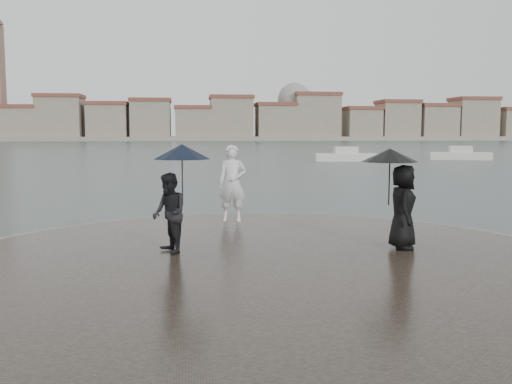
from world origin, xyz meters
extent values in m
plane|color=#2B3835|center=(0.00, 0.00, 0.00)|extent=(400.00, 400.00, 0.00)
cylinder|color=gray|center=(0.00, 3.50, 0.16)|extent=(12.50, 12.50, 0.32)
cylinder|color=#2D261E|center=(0.00, 3.50, 0.18)|extent=(11.90, 11.90, 0.36)
imported|color=white|center=(-0.22, 8.05, 1.33)|extent=(0.78, 0.58, 1.94)
imported|color=black|center=(-1.68, 4.39, 1.12)|extent=(0.81, 0.90, 1.51)
cylinder|color=black|center=(-1.43, 4.49, 1.71)|extent=(0.02, 0.02, 0.90)
cone|color=black|center=(-1.43, 4.49, 2.26)|extent=(1.10, 1.10, 0.28)
imported|color=black|center=(2.80, 4.26, 1.18)|extent=(0.72, 0.91, 1.64)
cylinder|color=black|center=(2.55, 4.36, 1.66)|extent=(0.02, 0.02, 0.90)
cone|color=black|center=(2.55, 4.36, 2.18)|extent=(1.09, 1.09, 0.26)
cube|color=gray|center=(0.00, 163.00, 0.60)|extent=(260.00, 20.00, 1.20)
cube|color=gray|center=(-48.00, 160.00, 4.50)|extent=(10.00, 10.00, 9.00)
cube|color=brown|center=(-48.00, 160.00, 9.50)|extent=(10.60, 10.60, 1.00)
cube|color=gray|center=(-37.00, 160.00, 6.00)|extent=(12.00, 10.00, 12.00)
cube|color=brown|center=(-37.00, 160.00, 12.50)|extent=(12.60, 10.60, 1.00)
cube|color=gray|center=(-24.00, 160.00, 5.00)|extent=(11.00, 10.00, 10.00)
cube|color=brown|center=(-24.00, 160.00, 10.50)|extent=(11.60, 10.60, 1.00)
cube|color=gray|center=(-12.00, 160.00, 5.50)|extent=(11.00, 10.00, 11.00)
cube|color=brown|center=(-12.00, 160.00, 11.50)|extent=(11.60, 10.60, 1.00)
cube|color=gray|center=(0.00, 160.00, 4.50)|extent=(10.00, 10.00, 9.00)
cube|color=brown|center=(0.00, 160.00, 9.50)|extent=(10.60, 10.60, 1.00)
cube|color=gray|center=(11.00, 160.00, 6.00)|extent=(12.00, 10.00, 12.00)
cube|color=brown|center=(11.00, 160.00, 12.50)|extent=(12.60, 10.60, 1.00)
cube|color=gray|center=(24.00, 160.00, 5.00)|extent=(11.00, 10.00, 10.00)
cube|color=brown|center=(24.00, 160.00, 10.50)|extent=(11.60, 10.60, 1.00)
cube|color=gray|center=(36.00, 160.00, 6.50)|extent=(13.00, 10.00, 13.00)
cube|color=brown|center=(36.00, 160.00, 13.50)|extent=(13.60, 10.60, 1.00)
cube|color=gray|center=(50.00, 160.00, 4.50)|extent=(10.00, 10.00, 9.00)
cube|color=brown|center=(50.00, 160.00, 9.50)|extent=(10.60, 10.60, 1.00)
cube|color=gray|center=(61.00, 160.00, 5.50)|extent=(11.00, 10.00, 11.00)
cube|color=brown|center=(61.00, 160.00, 11.50)|extent=(11.60, 10.60, 1.00)
cube|color=gray|center=(73.00, 160.00, 5.00)|extent=(11.00, 10.00, 10.00)
cube|color=brown|center=(73.00, 160.00, 10.50)|extent=(11.60, 10.60, 1.00)
cube|color=gray|center=(85.00, 160.00, 6.00)|extent=(12.00, 10.00, 12.00)
cube|color=brown|center=(85.00, 160.00, 12.50)|extent=(12.60, 10.60, 1.00)
sphere|color=gray|center=(30.00, 162.00, 12.00)|extent=(10.00, 10.00, 10.00)
cube|color=silver|center=(12.60, 43.26, 0.25)|extent=(5.62, 2.10, 0.90)
cube|color=silver|center=(12.60, 43.26, 0.85)|extent=(2.10, 1.38, 0.90)
cube|color=silver|center=(24.00, 44.61, 0.25)|extent=(5.72, 3.29, 0.90)
cube|color=silver|center=(24.00, 44.61, 0.85)|extent=(2.28, 1.78, 0.90)
camera|label=1|loc=(-1.30, -6.27, 2.63)|focal=40.00mm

